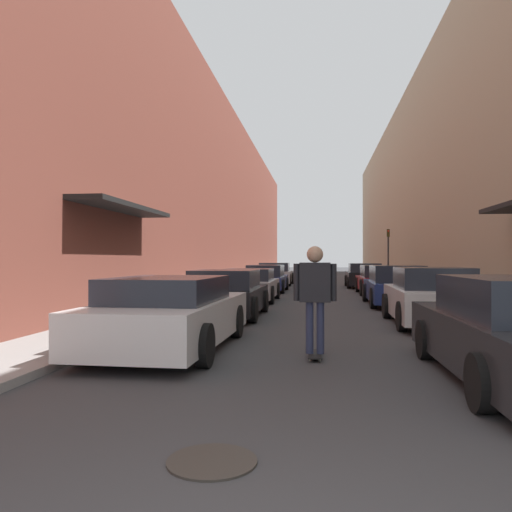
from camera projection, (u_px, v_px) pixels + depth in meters
The scene contains 17 objects.
ground at pixel (319, 289), 26.34m from camera, with size 137.93×137.93×0.00m, color #38383A.
curb_strip_left at pixel (251, 282), 33.13m from camera, with size 1.80×62.70×0.12m.
curb_strip_right at pixel (390, 282), 31.98m from camera, with size 1.80×62.70×0.12m.
building_row_left at pixel (208, 199), 33.53m from camera, with size 4.90×62.70×11.16m.
building_row_right at pixel (437, 187), 31.64m from camera, with size 4.90×62.70×12.27m.
parked_car_left_0 at pixel (170, 314), 8.60m from camera, with size 2.02×4.53×1.26m.
parked_car_left_1 at pixel (226, 294), 13.50m from camera, with size 1.97×4.08×1.27m.
parked_car_left_2 at pixel (250, 285), 18.50m from camera, with size 2.02×3.99×1.21m.
parked_car_left_3 at pixel (266, 279), 23.96m from camera, with size 1.95×4.58×1.28m.
parked_car_left_4 at pixel (275, 274), 30.01m from camera, with size 2.06×4.64×1.34m.
parked_car_right_1 at pixel (431, 297), 11.79m from camera, with size 1.90×3.96×1.37m.
parked_car_right_2 at pixel (396, 286), 16.88m from camera, with size 1.95×4.53×1.35m.
parked_car_right_3 at pixel (380, 280), 22.09m from camera, with size 1.93×4.07×1.29m.
parked_car_right_4 at pixel (364, 276), 27.35m from camera, with size 1.99×4.02×1.33m.
skateboarder at pixel (315, 289), 7.86m from camera, with size 0.68×0.78×1.77m.
manhole_cover at pixel (212, 461), 3.83m from camera, with size 0.70×0.70×0.02m.
traffic_light at pixel (388, 250), 29.51m from camera, with size 0.16×0.22×3.21m.
Camera 1 is at (0.04, -1.48, 1.56)m, focal length 35.00 mm.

